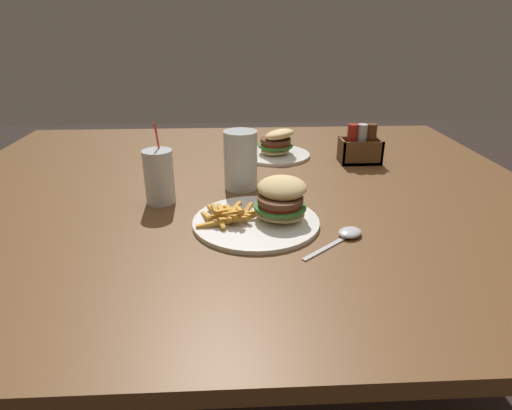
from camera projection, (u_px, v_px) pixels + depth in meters
The scene contains 8 objects.
ground_plane at pixel (241, 381), 1.47m from camera, with size 8.00×8.00×0.00m, color #2D231E.
dining_table at pixel (238, 211), 1.21m from camera, with size 1.67×1.41×0.71m.
meal_plate_near at pixel (266, 211), 0.96m from camera, with size 0.29×0.29×0.11m.
beer_glass at pixel (241, 162), 1.15m from camera, with size 0.09×0.09×0.16m.
juice_glass at pixel (159, 179), 1.06m from camera, with size 0.07×0.07×0.20m.
spoon at pixel (348, 234), 0.91m from camera, with size 0.15×0.14×0.02m.
meal_plate_far at pixel (276, 147), 1.43m from camera, with size 0.23×0.23×0.10m.
condiment_caddy at pixel (360, 148), 1.36m from camera, with size 0.13×0.08×0.13m.
Camera 1 is at (-0.01, -1.10, 1.14)m, focal length 30.00 mm.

